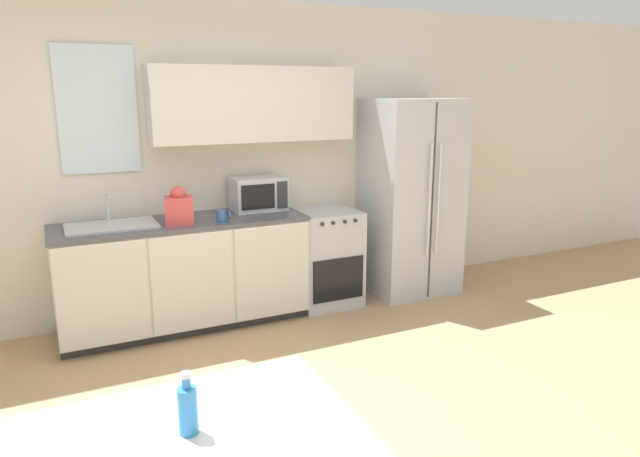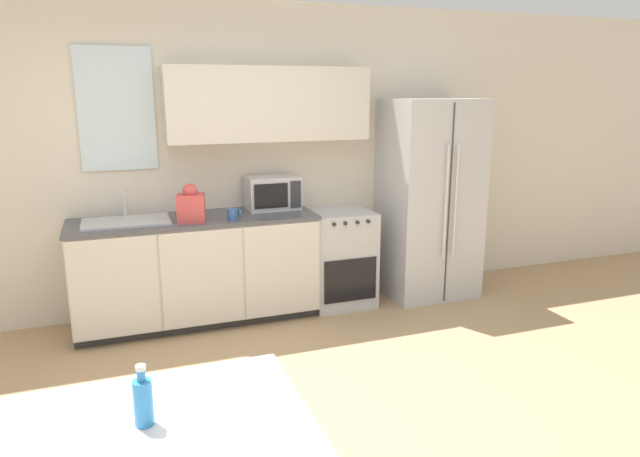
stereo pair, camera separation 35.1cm
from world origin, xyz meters
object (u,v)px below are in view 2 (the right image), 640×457
at_px(refrigerator, 429,199).
at_px(dining_table, 145,453).
at_px(microwave, 273,193).
at_px(drink_bottle, 143,401).
at_px(oven_range, 338,257).
at_px(coffee_mug, 233,214).

relative_size(refrigerator, dining_table, 1.54).
bearing_deg(dining_table, microwave, 65.93).
bearing_deg(dining_table, refrigerator, 44.34).
bearing_deg(drink_bottle, oven_range, 55.75).
relative_size(oven_range, dining_table, 0.72).
xyz_separation_m(oven_range, refrigerator, (0.91, -0.05, 0.50)).
xyz_separation_m(refrigerator, coffee_mug, (-1.92, -0.17, 0.03)).
distance_m(refrigerator, dining_table, 3.91).
bearing_deg(oven_range, drink_bottle, -124.25).
bearing_deg(oven_range, microwave, 168.49).
distance_m(coffee_mug, drink_bottle, 2.67).
relative_size(oven_range, coffee_mug, 7.92).
distance_m(dining_table, drink_bottle, 0.20).
bearing_deg(dining_table, oven_range, 55.94).
bearing_deg(oven_range, dining_table, -124.06).
height_order(microwave, coffee_mug, microwave).
bearing_deg(dining_table, coffee_mug, 71.35).
xyz_separation_m(oven_range, drink_bottle, (-1.86, -2.74, 0.40)).
xyz_separation_m(oven_range, coffee_mug, (-1.01, -0.21, 0.52)).
relative_size(oven_range, microwave, 1.90).
height_order(oven_range, microwave, microwave).
relative_size(microwave, coffee_mug, 4.16).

